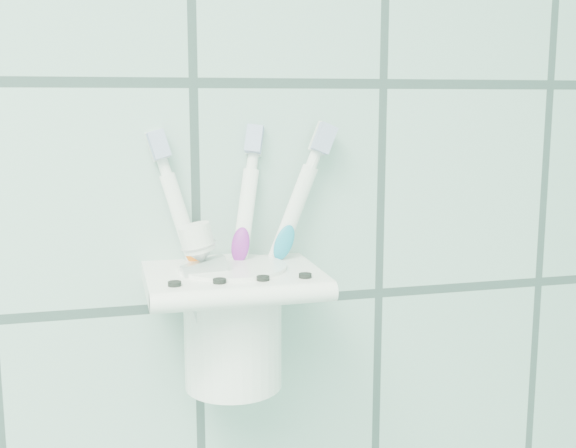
# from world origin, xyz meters

# --- Properties ---
(holder_bracket) EXTENTS (0.13, 0.11, 0.04)m
(holder_bracket) POSITION_xyz_m (0.65, 1.15, 1.28)
(holder_bracket) COLOR white
(holder_bracket) RESTS_ON wall_back
(cup) EXTENTS (0.08, 0.08, 0.10)m
(cup) POSITION_xyz_m (0.65, 1.16, 1.25)
(cup) COLOR white
(cup) RESTS_ON holder_bracket
(toothbrush_pink) EXTENTS (0.06, 0.04, 0.20)m
(toothbrush_pink) POSITION_xyz_m (0.65, 1.17, 1.30)
(toothbrush_pink) COLOR white
(toothbrush_pink) RESTS_ON cup
(toothbrush_blue) EXTENTS (0.05, 0.06, 0.20)m
(toothbrush_blue) POSITION_xyz_m (0.65, 1.15, 1.31)
(toothbrush_blue) COLOR white
(toothbrush_blue) RESTS_ON cup
(toothbrush_orange) EXTENTS (0.08, 0.03, 0.21)m
(toothbrush_orange) POSITION_xyz_m (0.66, 1.17, 1.31)
(toothbrush_orange) COLOR white
(toothbrush_orange) RESTS_ON cup
(toothpaste_tube) EXTENTS (0.05, 0.03, 0.13)m
(toothpaste_tube) POSITION_xyz_m (0.65, 1.14, 1.28)
(toothpaste_tube) COLOR silver
(toothpaste_tube) RESTS_ON cup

